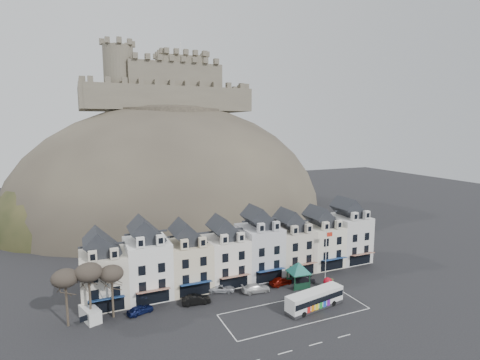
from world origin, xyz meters
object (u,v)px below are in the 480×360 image
flagpole (326,251)px  car_navy (140,309)px  car_black (196,300)px  car_white (256,288)px  car_maroon (281,281)px  bus_shelter (299,267)px  car_silver (222,288)px  white_van (90,314)px  car_charcoal (303,279)px  bus (315,299)px  red_buoy (328,283)px

flagpole → car_navy: 33.38m
flagpole → car_black: flagpole is taller
car_navy → car_white: size_ratio=0.80×
flagpole → car_maroon: (-9.02, 0.69, -4.33)m
bus_shelter → car_navy: (-26.59, 1.26, -2.75)m
car_silver → car_white: 5.74m
car_white → flagpole: bearing=-84.8°
car_navy → white_van: bearing=64.2°
car_charcoal → bus_shelter: bearing=141.5°
flagpole → car_navy: flagpole is taller
bus → car_charcoal: bearing=57.8°
flagpole → bus: bearing=-134.3°
car_navy → car_silver: bearing=-98.9°
car_maroon → flagpole: bearing=-103.0°
red_buoy → car_black: bearing=171.0°
flagpole → car_maroon: size_ratio=2.09×
car_charcoal → car_white: bearing=110.0°
bus → bus_shelter: size_ratio=1.49×
flagpole → car_maroon: 10.03m
red_buoy → car_black: size_ratio=0.42×
bus_shelter → car_navy: bus_shelter is taller
red_buoy → car_charcoal: bearing=124.8°
red_buoy → car_maroon: bearing=146.8°
bus → car_white: bus is taller
car_navy → red_buoy: bearing=-114.9°
bus_shelter → car_maroon: (-2.52, 1.68, -2.68)m
bus → car_white: (-5.71, 8.64, -0.86)m
bus → car_navy: (-24.58, 9.00, -0.90)m
bus_shelter → car_maroon: bus_shelter is taller
car_charcoal → car_navy: bearing=108.8°
car_white → bus_shelter: bearing=-91.8°
flagpole → car_silver: bearing=173.1°
white_van → car_navy: white_van is taller
car_navy → car_black: (8.47, -0.43, 0.08)m
car_navy → car_charcoal: car_charcoal is taller
bus_shelter → white_van: bus_shelter is taller
white_van → bus: bearing=-36.6°
car_navy → car_maroon: bearing=-106.5°
bus → flagpole: size_ratio=1.16×
flagpole → white_van: flagpole is taller
bus → flagpole: (8.52, 8.72, 3.49)m
car_maroon → car_silver: bearing=72.4°
car_white → car_charcoal: (9.34, 0.12, -0.01)m
bus → car_navy: size_ratio=2.65×
white_van → car_white: 25.74m
car_silver → car_white: car_white is taller
car_white → bus: bearing=-141.7°
car_navy → car_white: (18.87, -0.36, 0.04)m
white_van → car_silver: 20.53m
bus_shelter → car_navy: bearing=-177.9°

